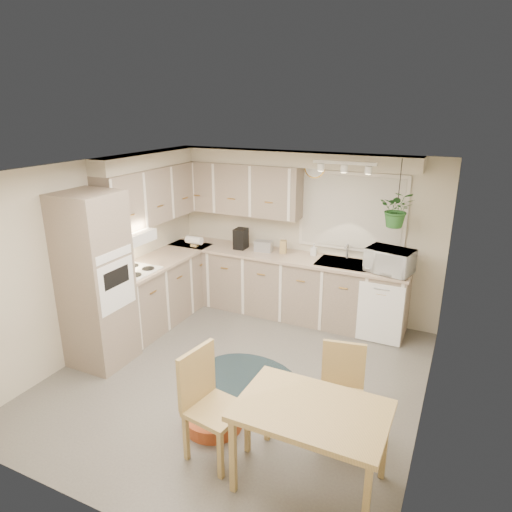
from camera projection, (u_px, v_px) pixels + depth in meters
name	position (u px, v px, depth m)	size (l,w,h in m)	color
floor	(238.00, 377.00, 5.31)	(4.20, 4.20, 0.00)	#66635A
ceiling	(235.00, 169.00, 4.55)	(4.20, 4.20, 0.00)	white
wall_back	(303.00, 234.00, 6.73)	(4.00, 0.04, 2.40)	beige
wall_front	(95.00, 383.00, 3.13)	(4.00, 0.04, 2.40)	beige
wall_left	(96.00, 256.00, 5.74)	(0.04, 4.20, 2.40)	beige
wall_right	(433.00, 316.00, 4.11)	(0.04, 4.20, 2.40)	beige
base_cab_left	(162.00, 291.00, 6.60)	(0.60, 1.85, 0.90)	gray
base_cab_back	(282.00, 286.00, 6.79)	(3.60, 0.60, 0.90)	gray
counter_left	(160.00, 260.00, 6.45)	(0.64, 1.89, 0.04)	tan
counter_back	(282.00, 256.00, 6.63)	(3.64, 0.64, 0.04)	tan
oven_stack	(96.00, 281.00, 5.33)	(0.65, 0.65, 2.10)	gray
wall_oven_face	(117.00, 285.00, 5.20)	(0.02, 0.56, 0.58)	white
upper_cab_left	(153.00, 194.00, 6.33)	(0.35, 2.00, 0.75)	gray
upper_cab_back	(237.00, 188.00, 6.78)	(2.00, 0.35, 0.75)	gray
soffit_left	(149.00, 160.00, 6.19)	(0.30, 2.00, 0.20)	beige
soffit_back	(288.00, 158.00, 6.33)	(3.60, 0.30, 0.20)	beige
cooktop	(134.00, 271.00, 5.95)	(0.52, 0.58, 0.02)	white
range_hood	(130.00, 238.00, 5.81)	(0.40, 0.60, 0.14)	white
window_blinds	(351.00, 212.00, 6.29)	(1.40, 0.02, 1.00)	beige
window_frame	(351.00, 212.00, 6.30)	(1.50, 0.02, 1.10)	silver
sink	(343.00, 266.00, 6.28)	(0.70, 0.48, 0.10)	#9B9DA2
dishwasher_front	(380.00, 314.00, 5.92)	(0.58, 0.01, 0.83)	white
track_light_bar	(344.00, 163.00, 5.61)	(0.80, 0.04, 0.04)	white
wall_clock	(315.00, 168.00, 6.33)	(0.30, 0.30, 0.03)	#E9B252
dining_table	(310.00, 447.00, 3.70)	(1.19, 0.79, 0.75)	tan
chair_left	(216.00, 407.00, 3.97)	(0.47, 0.47, 1.01)	tan
chair_back	(340.00, 396.00, 4.21)	(0.43, 0.43, 0.91)	tan
braided_rug	(249.00, 377.00, 5.29)	(1.24, 0.93, 0.01)	black
pet_bed	(213.00, 420.00, 4.48)	(0.57, 0.57, 0.13)	#A44B20
microwave	(390.00, 258.00, 5.86)	(0.57, 0.32, 0.39)	white
soap_bottle	(314.00, 253.00, 6.57)	(0.08, 0.18, 0.08)	white
hanging_plant	(397.00, 213.00, 5.66)	(0.41, 0.46, 0.36)	#275E25
coffee_maker	(241.00, 239.00, 6.86)	(0.17, 0.21, 0.31)	black
toaster	(264.00, 246.00, 6.75)	(0.26, 0.15, 0.16)	#9B9DA2
knife_block	(283.00, 247.00, 6.65)	(0.09, 0.09, 0.20)	tan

